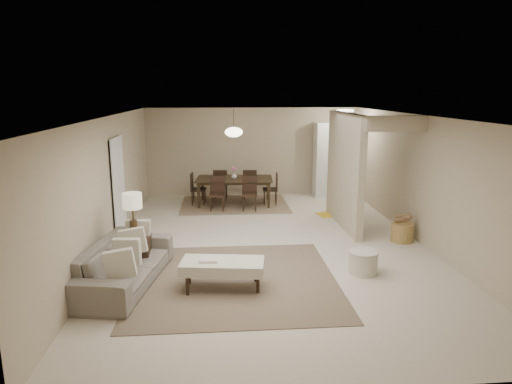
{
  "coord_description": "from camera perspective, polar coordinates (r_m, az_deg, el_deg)",
  "views": [
    {
      "loc": [
        -0.97,
        -8.46,
        2.95
      ],
      "look_at": [
        -0.26,
        0.09,
        1.05
      ],
      "focal_mm": 32.0,
      "sensor_mm": 36.0,
      "label": 1
    }
  ],
  "objects": [
    {
      "name": "floor",
      "position": [
        9.01,
        1.68,
        -6.63
      ],
      "size": [
        9.0,
        9.0,
        0.0
      ],
      "primitive_type": "plane",
      "color": "beige",
      "rests_on": "ground"
    },
    {
      "name": "ceiling",
      "position": [
        8.53,
        1.79,
        9.45
      ],
      "size": [
        9.0,
        9.0,
        0.0
      ],
      "primitive_type": "plane",
      "rotation": [
        3.14,
        0.0,
        0.0
      ],
      "color": "white",
      "rests_on": "back_wall"
    },
    {
      "name": "back_wall",
      "position": [
        13.11,
        -0.48,
        5.04
      ],
      "size": [
        6.0,
        0.0,
        6.0
      ],
      "primitive_type": "plane",
      "rotation": [
        1.57,
        0.0,
        0.0
      ],
      "color": "tan",
      "rests_on": "floor"
    },
    {
      "name": "left_wall",
      "position": [
        8.87,
        -17.91,
        0.82
      ],
      "size": [
        0.0,
        9.0,
        9.0
      ],
      "primitive_type": "plane",
      "rotation": [
        1.57,
        0.0,
        1.57
      ],
      "color": "tan",
      "rests_on": "floor"
    },
    {
      "name": "right_wall",
      "position": [
        9.5,
        20.03,
        1.41
      ],
      "size": [
        0.0,
        9.0,
        9.0
      ],
      "primitive_type": "plane",
      "rotation": [
        1.57,
        0.0,
        -1.57
      ],
      "color": "tan",
      "rests_on": "floor"
    },
    {
      "name": "partition",
      "position": [
        10.24,
        11.01,
        2.7
      ],
      "size": [
        0.15,
        2.5,
        2.5
      ],
      "primitive_type": "cube",
      "color": "tan",
      "rests_on": "floor"
    },
    {
      "name": "doorway",
      "position": [
        9.48,
        -16.84,
        0.19
      ],
      "size": [
        0.04,
        0.9,
        2.04
      ],
      "primitive_type": "cube",
      "color": "black",
      "rests_on": "floor"
    },
    {
      "name": "pantry_cabinet",
      "position": [
        13.18,
        9.91,
        4.01
      ],
      "size": [
        1.2,
        0.55,
        2.1
      ],
      "primitive_type": "cube",
      "color": "white",
      "rests_on": "floor"
    },
    {
      "name": "flush_light",
      "position": [
        12.12,
        11.06,
        9.94
      ],
      "size": [
        0.44,
        0.44,
        0.05
      ],
      "primitive_type": "cylinder",
      "color": "white",
      "rests_on": "ceiling"
    },
    {
      "name": "living_rug",
      "position": [
        7.42,
        -2.62,
        -10.9
      ],
      "size": [
        3.2,
        3.2,
        0.01
      ],
      "primitive_type": "cube",
      "color": "brown",
      "rests_on": "floor"
    },
    {
      "name": "sofa",
      "position": [
        7.44,
        -16.11,
        -8.58
      ],
      "size": [
        2.44,
        1.29,
        0.68
      ],
      "primitive_type": "imported",
      "rotation": [
        0.0,
        0.0,
        1.4
      ],
      "color": "slate",
      "rests_on": "floor"
    },
    {
      "name": "ottoman_bench",
      "position": [
        7.01,
        -4.21,
        -9.26
      ],
      "size": [
        1.31,
        0.73,
        0.45
      ],
      "rotation": [
        0.0,
        0.0,
        -0.13
      ],
      "color": "beige",
      "rests_on": "living_rug"
    },
    {
      "name": "side_table",
      "position": [
        8.05,
        -14.85,
        -7.36
      ],
      "size": [
        0.51,
        0.51,
        0.55
      ],
      "primitive_type": "cube",
      "rotation": [
        0.0,
        0.0,
        0.02
      ],
      "color": "black",
      "rests_on": "floor"
    },
    {
      "name": "table_lamp",
      "position": [
        7.81,
        -15.19,
        -1.56
      ],
      "size": [
        0.32,
        0.32,
        0.76
      ],
      "color": "#4B3820",
      "rests_on": "side_table"
    },
    {
      "name": "round_pouf",
      "position": [
        7.82,
        13.24,
        -8.55
      ],
      "size": [
        0.49,
        0.49,
        0.38
      ],
      "primitive_type": "cylinder",
      "color": "beige",
      "rests_on": "floor"
    },
    {
      "name": "wicker_basket",
      "position": [
        9.62,
        17.77,
        -4.84
      ],
      "size": [
        0.47,
        0.47,
        0.37
      ],
      "primitive_type": "cylinder",
      "rotation": [
        0.0,
        0.0,
        0.09
      ],
      "color": "olive",
      "rests_on": "floor"
    },
    {
      "name": "dining_rug",
      "position": [
        12.17,
        -2.7,
        -1.53
      ],
      "size": [
        2.8,
        2.1,
        0.01
      ],
      "primitive_type": "cube",
      "color": "#8A6D55",
      "rests_on": "floor"
    },
    {
      "name": "dining_table",
      "position": [
        12.09,
        -2.72,
        0.05
      ],
      "size": [
        2.07,
        1.26,
        0.7
      ],
      "primitive_type": "imported",
      "rotation": [
        0.0,
        0.0,
        -0.08
      ],
      "color": "black",
      "rests_on": "dining_rug"
    },
    {
      "name": "dining_chairs",
      "position": [
        12.07,
        -2.73,
        0.4
      ],
      "size": [
        2.3,
        1.73,
        0.85
      ],
      "color": "black",
      "rests_on": "dining_rug"
    },
    {
      "name": "vase",
      "position": [
        12.0,
        -2.74,
        2.04
      ],
      "size": [
        0.15,
        0.15,
        0.15
      ],
      "primitive_type": "imported",
      "rotation": [
        0.0,
        0.0,
        -0.04
      ],
      "color": "white",
      "rests_on": "dining_table"
    },
    {
      "name": "yellow_mat",
      "position": [
        11.35,
        9.75,
        -2.74
      ],
      "size": [
        0.91,
        0.66,
        0.01
      ],
      "primitive_type": "cube",
      "rotation": [
        0.0,
        0.0,
        0.21
      ],
      "color": "yellow",
      "rests_on": "floor"
    },
    {
      "name": "pendant_light",
      "position": [
        11.85,
        -2.8,
        7.49
      ],
      "size": [
        0.46,
        0.46,
        0.71
      ],
      "color": "#4B3820",
      "rests_on": "ceiling"
    }
  ]
}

